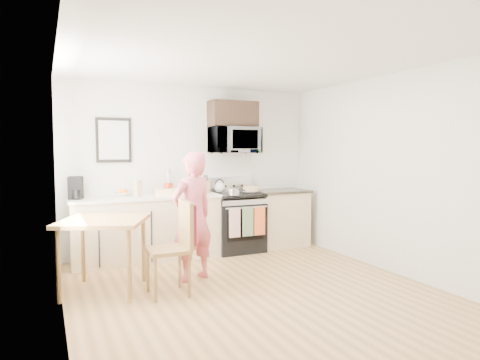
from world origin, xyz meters
name	(u,v)px	position (x,y,z in m)	size (l,w,h in m)	color
floor	(258,294)	(0.00, 0.00, 0.00)	(4.60, 4.60, 0.00)	olive
back_wall	(192,169)	(0.00, 2.30, 1.30)	(4.00, 0.04, 2.60)	silver
front_wall	(431,203)	(0.00, -2.30, 1.30)	(4.00, 0.04, 2.60)	silver
left_wall	(61,185)	(-2.00, 0.00, 1.30)	(0.04, 4.60, 2.60)	silver
right_wall	(396,174)	(2.00, 0.00, 1.30)	(0.04, 4.60, 2.60)	silver
ceiling	(259,58)	(0.00, 0.00, 2.60)	(4.00, 4.60, 0.04)	white
window	(61,156)	(-1.96, 0.80, 1.55)	(0.06, 1.40, 1.50)	silver
cabinet_left	(147,230)	(-0.80, 2.00, 0.45)	(2.10, 0.60, 0.90)	#CFB784
countertop_left	(146,197)	(-0.80, 2.00, 0.92)	(2.14, 0.64, 0.04)	beige
cabinet_right	(280,219)	(1.43, 2.00, 0.45)	(0.84, 0.60, 0.90)	#CFB784
countertop_right	(280,191)	(1.43, 2.00, 0.92)	(0.88, 0.64, 0.04)	black
range	(237,224)	(0.63, 1.98, 0.44)	(0.76, 0.70, 1.16)	black
microwave	(234,140)	(0.63, 2.08, 1.76)	(0.76, 0.51, 0.42)	#B6B6BB
upper_cabinet	(233,114)	(0.63, 2.12, 2.18)	(0.76, 0.35, 0.40)	black
wall_art	(114,140)	(-1.20, 2.28, 1.75)	(0.50, 0.04, 0.65)	black
wall_trivet	(196,169)	(0.05, 2.28, 1.30)	(0.20, 0.02, 0.20)	#AF1F0F
person	(192,216)	(-0.49, 0.83, 0.80)	(0.58, 0.38, 1.59)	#DB3C56
dining_table	(104,227)	(-1.54, 0.81, 0.74)	(1.02, 1.02, 0.84)	brown
chair	(181,234)	(-0.76, 0.41, 0.67)	(0.49, 0.44, 1.04)	brown
knife_block	(206,187)	(0.14, 2.07, 1.04)	(0.09, 0.12, 0.19)	brown
utensil_crock	(168,183)	(-0.41, 2.20, 1.10)	(0.13, 0.13, 0.39)	#AF1F0F
fruit_bowl	(123,193)	(-1.10, 2.17, 0.98)	(0.26, 0.26, 0.10)	white
milk_carton	(138,188)	(-0.91, 2.01, 1.06)	(0.09, 0.09, 0.24)	tan
coffee_maker	(76,188)	(-1.75, 2.03, 1.09)	(0.22, 0.28, 0.31)	black
bread_bag	(166,193)	(-0.56, 1.81, 1.00)	(0.30, 0.14, 0.11)	tan
cake	(251,190)	(0.87, 1.95, 0.97)	(0.30, 0.30, 0.10)	black
kettle	(220,187)	(0.39, 2.12, 1.02)	(0.18, 0.18, 0.22)	white
pot	(234,192)	(0.48, 1.75, 0.97)	(0.19, 0.31, 0.09)	#B6B6BB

